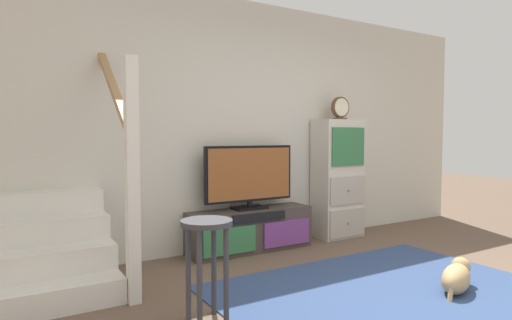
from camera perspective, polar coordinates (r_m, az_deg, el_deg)
name	(u,v)px	position (r m, az deg, el deg)	size (l,w,h in m)	color
back_wall	(262,125)	(4.86, 0.75, 4.70)	(6.40, 0.12, 2.70)	beige
area_rug	(385,292)	(3.63, 16.99, -16.56)	(2.60, 1.80, 0.01)	navy
media_console	(251,230)	(4.59, -0.73, -9.39)	(1.37, 0.38, 0.45)	#423833
television	(249,175)	(4.52, -0.89, -2.08)	(1.04, 0.22, 0.68)	black
side_cabinet	(338,179)	(5.24, 10.95, -2.48)	(0.58, 0.38, 1.42)	beige
desk_clock	(340,108)	(5.22, 11.27, 6.84)	(0.25, 0.08, 0.27)	#4C3823
staircase	(50,239)	(3.99, -26.01, -9.49)	(1.00, 1.36, 2.20)	silver
bar_stool_near	(207,246)	(2.84, -6.63, -11.40)	(0.34, 0.34, 0.68)	#333338
dog	(457,277)	(3.81, 25.37, -14.02)	(0.51, 0.36, 0.23)	tan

